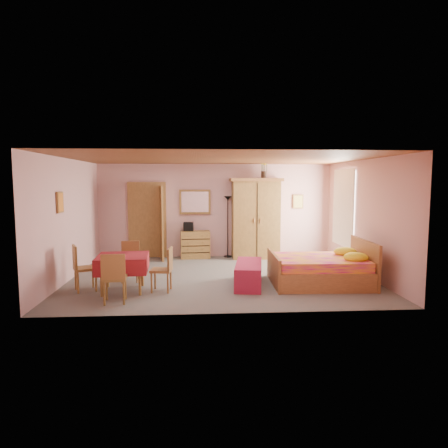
{
  "coord_description": "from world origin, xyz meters",
  "views": [
    {
      "loc": [
        -0.48,
        -8.7,
        2.1
      ],
      "look_at": [
        0.1,
        0.3,
        1.15
      ],
      "focal_mm": 32.0,
      "sensor_mm": 36.0,
      "label": 1
    }
  ],
  "objects": [
    {
      "name": "wardrobe",
      "position": [
        1.09,
        2.17,
        1.1
      ],
      "size": [
        1.41,
        0.73,
        2.2
      ],
      "primitive_type": "cube",
      "rotation": [
        0.0,
        0.0,
        0.0
      ],
      "color": "olive",
      "rests_on": "floor"
    },
    {
      "name": "wall_mirror",
      "position": [
        -0.57,
        2.45,
        1.55
      ],
      "size": [
        0.87,
        0.05,
        0.69
      ],
      "primitive_type": "cube",
      "rotation": [
        0.0,
        0.0,
        -0.01
      ],
      "color": "white",
      "rests_on": "wall_back"
    },
    {
      "name": "wall_front",
      "position": [
        0.0,
        -2.5,
        1.3
      ],
      "size": [
        6.5,
        0.1,
        2.6
      ],
      "primitive_type": "cube",
      "color": "#C69190",
      "rests_on": "floor"
    },
    {
      "name": "doorway",
      "position": [
        -1.9,
        2.47,
        1.02
      ],
      "size": [
        1.06,
        0.12,
        2.15
      ],
      "primitive_type": "cube",
      "color": "#9E6B35",
      "rests_on": "floor"
    },
    {
      "name": "window",
      "position": [
        3.21,
        1.2,
        1.45
      ],
      "size": [
        0.08,
        1.4,
        1.95
      ],
      "primitive_type": "cube",
      "color": "white",
      "rests_on": "wall_right"
    },
    {
      "name": "wall_left",
      "position": [
        -3.25,
        0.0,
        1.3
      ],
      "size": [
        0.1,
        5.0,
        2.6
      ],
      "primitive_type": "cube",
      "color": "#C69190",
      "rests_on": "floor"
    },
    {
      "name": "sunflower_vase",
      "position": [
        1.32,
        2.21,
        2.47
      ],
      "size": [
        0.21,
        0.21,
        0.53
      ],
      "primitive_type": "cube",
      "rotation": [
        0.0,
        0.0,
        0.0
      ],
      "color": "gold",
      "rests_on": "wardrobe"
    },
    {
      "name": "chest_of_drawers",
      "position": [
        -0.57,
        2.24,
        0.38
      ],
      "size": [
        0.82,
        0.45,
        0.75
      ],
      "primitive_type": "cube",
      "rotation": [
        0.0,
        0.0,
        0.07
      ],
      "color": "olive",
      "rests_on": "floor"
    },
    {
      "name": "picture_left",
      "position": [
        -3.22,
        -0.6,
        1.7
      ],
      "size": [
        0.04,
        0.32,
        0.42
      ],
      "primitive_type": "cube",
      "color": "orange",
      "rests_on": "wall_left"
    },
    {
      "name": "picture_back",
      "position": [
        2.35,
        2.47,
        1.55
      ],
      "size": [
        0.3,
        0.04,
        0.4
      ],
      "primitive_type": "cube",
      "color": "#D8BF59",
      "rests_on": "wall_back"
    },
    {
      "name": "chair_south",
      "position": [
        -1.94,
        -1.78,
        0.44
      ],
      "size": [
        0.44,
        0.44,
        0.89
      ],
      "primitive_type": "cube",
      "rotation": [
        0.0,
        0.0,
        0.09
      ],
      "color": "olive",
      "rests_on": "floor"
    },
    {
      "name": "floor_lamp",
      "position": [
        0.34,
        2.36,
        0.85
      ],
      "size": [
        0.26,
        0.26,
        1.71
      ],
      "primitive_type": "cube",
      "rotation": [
        0.0,
        0.0,
        0.24
      ],
      "color": "black",
      "rests_on": "floor"
    },
    {
      "name": "dining_table",
      "position": [
        -1.94,
        -1.04,
        0.35
      ],
      "size": [
        1.01,
        1.01,
        0.7
      ],
      "primitive_type": "cube",
      "rotation": [
        0.0,
        0.0,
        0.07
      ],
      "color": "maroon",
      "rests_on": "floor"
    },
    {
      "name": "ceiling",
      "position": [
        0.0,
        0.0,
        2.6
      ],
      "size": [
        6.5,
        6.5,
        0.0
      ],
      "primitive_type": "plane",
      "rotation": [
        3.14,
        0.0,
        0.0
      ],
      "color": "brown",
      "rests_on": "wall_back"
    },
    {
      "name": "bed",
      "position": [
        2.0,
        -0.75,
        0.46
      ],
      "size": [
        2.03,
        1.63,
        0.92
      ],
      "primitive_type": "cube",
      "rotation": [
        0.0,
        0.0,
        -0.04
      ],
      "color": "#C1127B",
      "rests_on": "floor"
    },
    {
      "name": "chair_north",
      "position": [
        -1.93,
        -0.28,
        0.42
      ],
      "size": [
        0.41,
        0.41,
        0.84
      ],
      "primitive_type": "cube",
      "rotation": [
        0.0,
        0.0,
        3.21
      ],
      "color": "#9D6B35",
      "rests_on": "floor"
    },
    {
      "name": "stereo",
      "position": [
        -0.76,
        2.27,
        0.88
      ],
      "size": [
        0.28,
        0.22,
        0.25
      ],
      "primitive_type": "cube",
      "rotation": [
        0.0,
        0.0,
        -0.08
      ],
      "color": "black",
      "rests_on": "chest_of_drawers"
    },
    {
      "name": "wall_right",
      "position": [
        3.25,
        0.0,
        1.3
      ],
      "size": [
        0.1,
        5.0,
        2.6
      ],
      "primitive_type": "cube",
      "color": "#C69190",
      "rests_on": "floor"
    },
    {
      "name": "bench",
      "position": [
        0.54,
        -0.77,
        0.23
      ],
      "size": [
        0.73,
        1.45,
        0.46
      ],
      "primitive_type": "cube",
      "rotation": [
        0.0,
        0.0,
        -0.16
      ],
      "color": "maroon",
      "rests_on": "floor"
    },
    {
      "name": "wall_back",
      "position": [
        0.0,
        2.5,
        1.3
      ],
      "size": [
        6.5,
        0.1,
        2.6
      ],
      "primitive_type": "cube",
      "color": "#C69190",
      "rests_on": "floor"
    },
    {
      "name": "chair_west",
      "position": [
        -2.67,
        -0.96,
        0.45
      ],
      "size": [
        0.54,
        0.54,
        0.9
      ],
      "primitive_type": "cube",
      "rotation": [
        0.0,
        0.0,
        -1.15
      ],
      "color": "#AE7B3A",
      "rests_on": "floor"
    },
    {
      "name": "chair_east",
      "position": [
        -1.2,
        -1.1,
        0.42
      ],
      "size": [
        0.42,
        0.42,
        0.85
      ],
      "primitive_type": "cube",
      "rotation": [
        0.0,
        0.0,
        1.46
      ],
      "color": "#996634",
      "rests_on": "floor"
    },
    {
      "name": "floor",
      "position": [
        0.0,
        0.0,
        0.0
      ],
      "size": [
        6.5,
        6.5,
        0.0
      ],
      "primitive_type": "plane",
      "color": "slate",
      "rests_on": "ground"
    }
  ]
}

